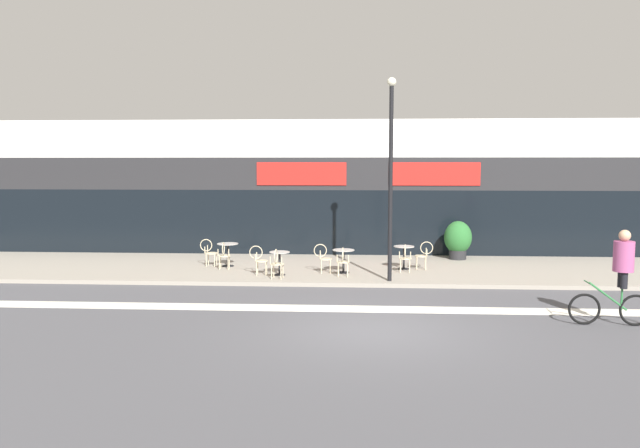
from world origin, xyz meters
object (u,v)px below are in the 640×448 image
bistro_table_2 (343,256)px  cafe_chair_1_near (277,262)px  cafe_chair_0_near (224,254)px  bistro_table_0 (228,250)px  cyclist_0 (620,271)px  cafe_chair_2_near (343,260)px  bistro_table_3 (404,253)px  cafe_chair_3_side (424,253)px  lamp_post (391,166)px  cafe_chair_1_side (259,258)px  cafe_chair_0_side (209,251)px  bistro_table_1 (280,259)px  planter_pot (458,239)px  cafe_chair_3_near (405,256)px  cafe_chair_2_side (323,256)px

bistro_table_2 → cafe_chair_1_near: bearing=-149.8°
bistro_table_2 → cafe_chair_0_near: bearing=174.4°
bistro_table_0 → cyclist_0: (9.94, -6.45, 0.54)m
cafe_chair_2_near → bistro_table_3: bearing=-52.1°
bistro_table_2 → bistro_table_3: bistro_table_3 is taller
cafe_chair_3_side → lamp_post: size_ratio=0.16×
cafe_chair_3_side → cyclist_0: cyclist_0 is taller
cafe_chair_0_near → lamp_post: bearing=-110.5°
cafe_chair_1_side → cyclist_0: bearing=-32.2°
cafe_chair_2_near → bistro_table_2: bearing=1.3°
cafe_chair_1_near → cafe_chair_3_side: bearing=-61.2°
cafe_chair_0_side → cyclist_0: size_ratio=0.43×
cafe_chair_2_near → cyclist_0: bearing=-126.9°
bistro_table_1 → planter_pot: size_ratio=0.53×
bistro_table_3 → cafe_chair_1_near: (-3.86, -1.93, -0.01)m
bistro_table_1 → bistro_table_2: size_ratio=0.99×
bistro_table_1 → bistro_table_3: bearing=18.7°
bistro_table_0 → cafe_chair_0_side: cafe_chair_0_side is taller
cafe_chair_2_near → cafe_chair_3_near: same height
cafe_chair_1_near → cafe_chair_2_near: 2.00m
bistro_table_3 → cafe_chair_1_side: size_ratio=0.83×
bistro_table_2 → planter_pot: (3.98, 3.00, 0.19)m
cafe_chair_2_near → lamp_post: 3.17m
cafe_chair_0_side → cyclist_0: (10.56, -6.46, 0.56)m
bistro_table_0 → cafe_chair_2_near: cafe_chair_2_near is taller
cyclist_0 → bistro_table_2: bearing=-39.6°
cafe_chair_1_side → cafe_chair_3_near: bearing=6.2°
bistro_table_3 → cafe_chair_2_near: bearing=-143.5°
cafe_chair_2_side → cafe_chair_3_side: 3.27m
bistro_table_0 → cyclist_0: 11.86m
cafe_chair_1_near → bistro_table_0: bearing=47.3°
cafe_chair_2_side → cafe_chair_0_side: bearing=161.0°
cafe_chair_2_near → cyclist_0: size_ratio=0.43×
bistro_table_0 → bistro_table_3: bearing=-2.0°
cafe_chair_2_side → cafe_chair_1_side: bearing=-169.8°
cafe_chair_3_near → cafe_chair_3_side: size_ratio=1.00×
cafe_chair_0_near → planter_pot: 8.25m
bistro_table_1 → bistro_table_2: bistro_table_2 is taller
bistro_table_0 → planter_pot: (7.82, 2.00, 0.17)m
bistro_table_2 → cafe_chair_2_near: 0.63m
cafe_chair_1_side → cafe_chair_2_near: same height
cafe_chair_1_near → lamp_post: (3.30, -0.09, 2.79)m
bistro_table_1 → cyclist_0: 9.45m
cafe_chair_1_near → cafe_chair_1_side: size_ratio=1.00×
cafe_chair_0_near → cafe_chair_2_side: size_ratio=1.00×
cafe_chair_3_near → cafe_chair_0_side: bearing=89.2°
bistro_table_3 → cafe_chair_2_near: (-1.92, -1.42, -0.01)m
lamp_post → cyclist_0: size_ratio=2.76×
cafe_chair_1_side → cafe_chair_2_side: (1.93, 0.50, 0.00)m
bistro_table_3 → lamp_post: (-0.56, -2.02, 2.78)m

